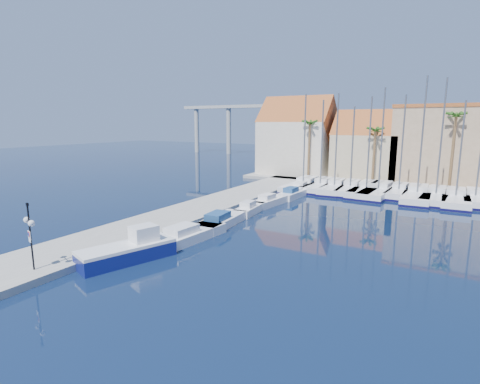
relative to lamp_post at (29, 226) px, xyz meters
name	(u,v)px	position (x,y,z in m)	size (l,w,h in m)	color
ground	(157,286)	(7.45, 2.88, -3.28)	(260.00, 260.00, 0.00)	black
quay_west	(182,215)	(-1.55, 16.38, -3.03)	(6.00, 77.00, 0.50)	gray
shore_north	(420,183)	(17.45, 50.88, -3.03)	(54.00, 16.00, 0.50)	gray
lamp_post	(29,226)	(0.00, 0.00, 0.00)	(1.39, 0.70, 4.24)	black
fishing_boat	(130,250)	(3.01, 5.03, -2.52)	(4.14, 6.93, 2.30)	navy
motorboat_west_0	(187,235)	(3.70, 10.54, -2.78)	(2.92, 7.43, 1.40)	white
motorboat_west_1	(221,221)	(3.65, 15.59, -2.78)	(2.79, 7.05, 1.40)	white
motorboat_west_2	(250,209)	(3.62, 21.21, -2.78)	(2.06, 5.16, 1.40)	white
motorboat_west_3	(269,201)	(3.70, 25.79, -2.78)	(2.34, 5.72, 1.40)	white
motorboat_west_4	(293,194)	(4.31, 31.36, -2.78)	(2.11, 5.81, 1.40)	white
motorboat_west_5	(301,188)	(3.67, 36.13, -2.78)	(2.32, 6.07, 1.40)	white
motorboat_west_6	(313,182)	(3.53, 41.30, -2.78)	(2.29, 6.40, 1.40)	white
sailboat_0	(305,185)	(3.39, 38.26, -2.71)	(3.33, 11.94, 13.27)	white
sailboat_1	(322,186)	(5.73, 38.78, -2.70)	(3.41, 10.25, 12.47)	white
sailboat_2	(335,187)	(7.76, 38.48, -2.69)	(3.36, 10.40, 13.22)	white
sailboat_3	(351,188)	(9.88, 38.64, -2.71)	(3.39, 10.29, 11.53)	white
sailboat_4	(368,190)	(12.05, 38.80, -2.72)	(3.49, 11.67, 12.72)	white
sailboat_5	(380,191)	(13.57, 38.89, -2.71)	(3.79, 12.15, 13.75)	white
sailboat_6	(399,191)	(15.95, 39.33, -2.68)	(2.85, 9.06, 12.84)	white
sailboat_7	(417,194)	(18.18, 38.47, -2.70)	(3.47, 12.04, 14.87)	white
sailboat_8	(436,196)	(20.29, 38.56, -2.68)	(3.43, 10.83, 14.55)	white
sailboat_9	(455,198)	(22.33, 38.27, -2.72)	(3.24, 11.35, 11.93)	white
sailboat_10	(475,198)	(24.34, 39.30, -2.71)	(2.75, 9.90, 11.15)	white
building_0	(297,139)	(-2.55, 49.88, 3.24)	(12.30, 9.00, 13.50)	beige
building_1	(367,149)	(9.45, 49.88, 2.01)	(10.30, 8.00, 11.00)	tan
building_2	(446,144)	(20.45, 50.88, 2.97)	(14.20, 10.20, 11.50)	tan
palm_0	(310,125)	(1.45, 44.88, 5.80)	(2.60, 2.60, 10.15)	brown
palm_1	(375,132)	(11.45, 44.88, 4.85)	(2.60, 2.60, 9.15)	brown
palm_2	(456,118)	(21.45, 44.88, 6.73)	(2.60, 2.60, 11.15)	brown
viaduct	(249,119)	(-31.62, 84.88, 6.96)	(48.00, 2.20, 14.45)	#9E9E99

